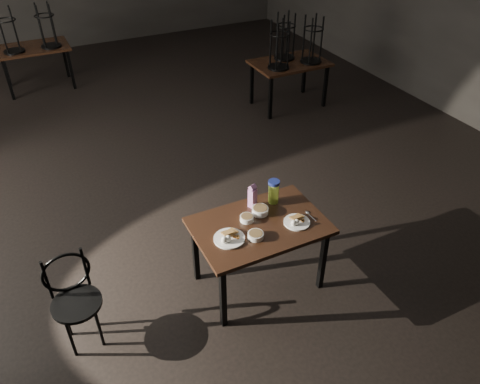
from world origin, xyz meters
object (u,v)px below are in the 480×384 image
main_table (259,231)px  water_bottle (274,191)px  juice_carton (252,197)px  bentwood_chair (73,294)px

main_table → water_bottle: (0.28, 0.24, 0.20)m
main_table → juice_carton: juice_carton is taller
bentwood_chair → juice_carton: bearing=0.4°
main_table → water_bottle: 0.42m
bentwood_chair → main_table: bearing=-8.2°
main_table → bentwood_chair: bentwood_chair is taller
main_table → water_bottle: size_ratio=4.96×
bentwood_chair → water_bottle: bearing=-0.6°
main_table → juice_carton: 0.33m
juice_carton → water_bottle: size_ratio=1.05×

